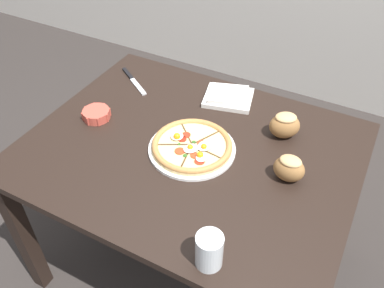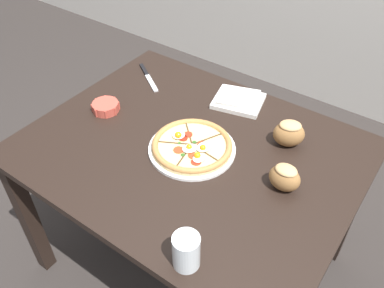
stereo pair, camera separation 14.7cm
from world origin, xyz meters
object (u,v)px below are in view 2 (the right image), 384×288
at_px(dining_table, 191,166).
at_px(ramekin_bowl, 106,107).
at_px(bread_piece_mid, 289,133).
at_px(bread_piece_near, 285,177).
at_px(water_glass, 186,253).
at_px(knife_main, 148,77).
at_px(napkin_folded, 239,100).
at_px(pizza, 192,146).

distance_m(dining_table, ramekin_bowl, 0.43).
relative_size(dining_table, bread_piece_mid, 8.48).
relative_size(bread_piece_near, water_glass, 0.96).
height_order(ramekin_bowl, bread_piece_near, bread_piece_near).
height_order(dining_table, water_glass, water_glass).
height_order(bread_piece_mid, knife_main, bread_piece_mid).
xyz_separation_m(bread_piece_mid, water_glass, (-0.01, -0.62, -0.00)).
xyz_separation_m(ramekin_bowl, bread_piece_near, (0.78, 0.03, 0.03)).
height_order(dining_table, knife_main, knife_main).
distance_m(bread_piece_near, bread_piece_mid, 0.22).
bearing_deg(bread_piece_mid, water_glass, -90.87).
xyz_separation_m(napkin_folded, bread_piece_near, (0.36, -0.33, 0.03)).
height_order(pizza, napkin_folded, pizza).
distance_m(pizza, napkin_folded, 0.35).
xyz_separation_m(dining_table, ramekin_bowl, (-0.42, -0.02, 0.12)).
bearing_deg(water_glass, pizza, 123.59).
relative_size(dining_table, water_glass, 10.64).
height_order(dining_table, bread_piece_mid, bread_piece_mid).
distance_m(bread_piece_near, water_glass, 0.43).
xyz_separation_m(pizza, ramekin_bowl, (-0.43, -0.01, 0.00)).
height_order(bread_piece_near, water_glass, water_glass).
bearing_deg(bread_piece_mid, dining_table, -141.30).
xyz_separation_m(bread_piece_near, knife_main, (-0.80, 0.26, -0.05)).
bearing_deg(knife_main, bread_piece_near, 15.54).
xyz_separation_m(napkin_folded, knife_main, (-0.44, -0.07, -0.01)).
bearing_deg(knife_main, bread_piece_mid, 29.38).
relative_size(ramekin_bowl, water_glass, 1.02).
height_order(ramekin_bowl, water_glass, water_glass).
height_order(pizza, bread_piece_mid, bread_piece_mid).
height_order(dining_table, bread_piece_near, bread_piece_near).
height_order(pizza, knife_main, pizza).
distance_m(napkin_folded, water_glass, 0.79).
distance_m(dining_table, bread_piece_mid, 0.39).
xyz_separation_m(napkin_folded, water_glass, (0.27, -0.74, 0.03)).
distance_m(ramekin_bowl, bread_piece_near, 0.78).
bearing_deg(knife_main, dining_table, 1.22).
distance_m(napkin_folded, knife_main, 0.44).
bearing_deg(pizza, water_glass, -56.41).
distance_m(pizza, knife_main, 0.53).
distance_m(dining_table, pizza, 0.12).
distance_m(ramekin_bowl, knife_main, 0.29).
bearing_deg(ramekin_bowl, bread_piece_near, 2.50).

